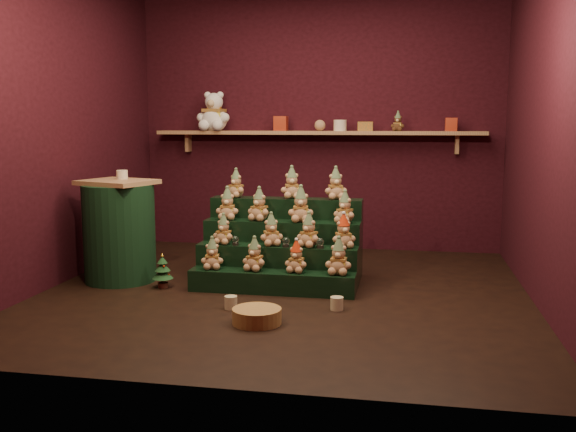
% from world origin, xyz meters
% --- Properties ---
extents(ground, '(4.00, 4.00, 0.00)m').
position_xyz_m(ground, '(0.00, 0.00, 0.00)').
color(ground, black).
rests_on(ground, ground).
extents(back_wall, '(4.00, 0.10, 2.80)m').
position_xyz_m(back_wall, '(0.00, 2.05, 1.40)').
color(back_wall, black).
rests_on(back_wall, ground).
extents(front_wall, '(4.00, 0.10, 2.80)m').
position_xyz_m(front_wall, '(0.00, -2.05, 1.40)').
color(front_wall, black).
rests_on(front_wall, ground).
extents(left_wall, '(0.10, 4.00, 2.80)m').
position_xyz_m(left_wall, '(-2.05, 0.00, 1.40)').
color(left_wall, black).
rests_on(left_wall, ground).
extents(right_wall, '(0.10, 4.00, 2.80)m').
position_xyz_m(right_wall, '(2.05, 0.00, 1.40)').
color(right_wall, black).
rests_on(right_wall, ground).
extents(back_shelf, '(3.60, 0.26, 0.24)m').
position_xyz_m(back_shelf, '(0.00, 1.87, 1.29)').
color(back_shelf, tan).
rests_on(back_shelf, ground).
extents(riser_tier_front, '(1.40, 0.22, 0.18)m').
position_xyz_m(riser_tier_front, '(-0.10, -0.03, 0.09)').
color(riser_tier_front, black).
rests_on(riser_tier_front, ground).
extents(riser_tier_midfront, '(1.40, 0.22, 0.36)m').
position_xyz_m(riser_tier_midfront, '(-0.10, 0.19, 0.18)').
color(riser_tier_midfront, black).
rests_on(riser_tier_midfront, ground).
extents(riser_tier_midback, '(1.40, 0.22, 0.54)m').
position_xyz_m(riser_tier_midback, '(-0.10, 0.41, 0.27)').
color(riser_tier_midback, black).
rests_on(riser_tier_midback, ground).
extents(riser_tier_back, '(1.40, 0.22, 0.72)m').
position_xyz_m(riser_tier_back, '(-0.10, 0.63, 0.36)').
color(riser_tier_back, black).
rests_on(riser_tier_back, ground).
extents(teddy_0, '(0.22, 0.20, 0.27)m').
position_xyz_m(teddy_0, '(-0.62, -0.02, 0.31)').
color(teddy_0, tan).
rests_on(teddy_0, riser_tier_front).
extents(teddy_1, '(0.24, 0.22, 0.28)m').
position_xyz_m(teddy_1, '(-0.25, -0.02, 0.32)').
color(teddy_1, tan).
rests_on(teddy_1, riser_tier_front).
extents(teddy_2, '(0.21, 0.20, 0.26)m').
position_xyz_m(teddy_2, '(0.11, -0.02, 0.31)').
color(teddy_2, tan).
rests_on(teddy_2, riser_tier_front).
extents(teddy_3, '(0.22, 0.20, 0.30)m').
position_xyz_m(teddy_3, '(0.46, -0.02, 0.33)').
color(teddy_3, tan).
rests_on(teddy_3, riser_tier_front).
extents(teddy_4, '(0.21, 0.20, 0.26)m').
position_xyz_m(teddy_4, '(-0.57, 0.17, 0.49)').
color(teddy_4, tan).
rests_on(teddy_4, riser_tier_midfront).
extents(teddy_5, '(0.26, 0.25, 0.28)m').
position_xyz_m(teddy_5, '(-0.15, 0.18, 0.50)').
color(teddy_5, tan).
rests_on(teddy_5, riser_tier_midfront).
extents(teddy_6, '(0.26, 0.25, 0.29)m').
position_xyz_m(teddy_6, '(0.18, 0.18, 0.50)').
color(teddy_6, tan).
rests_on(teddy_6, riser_tier_midfront).
extents(teddy_7, '(0.26, 0.25, 0.28)m').
position_xyz_m(teddy_7, '(0.47, 0.20, 0.50)').
color(teddy_7, tan).
rests_on(teddy_7, riser_tier_midfront).
extents(teddy_8, '(0.22, 0.20, 0.29)m').
position_xyz_m(teddy_8, '(-0.60, 0.41, 0.68)').
color(teddy_8, tan).
rests_on(teddy_8, riser_tier_midback).
extents(teddy_9, '(0.26, 0.24, 0.29)m').
position_xyz_m(teddy_9, '(-0.30, 0.40, 0.69)').
color(teddy_9, tan).
rests_on(teddy_9, riser_tier_midback).
extents(teddy_10, '(0.25, 0.23, 0.31)m').
position_xyz_m(teddy_10, '(0.07, 0.39, 0.70)').
color(teddy_10, tan).
rests_on(teddy_10, riser_tier_midback).
extents(teddy_11, '(0.25, 0.24, 0.28)m').
position_xyz_m(teddy_11, '(0.46, 0.40, 0.68)').
color(teddy_11, tan).
rests_on(teddy_11, riser_tier_midback).
extents(teddy_12, '(0.23, 0.22, 0.26)m').
position_xyz_m(teddy_12, '(-0.58, 0.62, 0.85)').
color(teddy_12, tan).
rests_on(teddy_12, riser_tier_back).
extents(teddy_13, '(0.25, 0.23, 0.29)m').
position_xyz_m(teddy_13, '(-0.05, 0.64, 0.86)').
color(teddy_13, tan).
rests_on(teddy_13, riser_tier_back).
extents(teddy_14, '(0.25, 0.24, 0.29)m').
position_xyz_m(teddy_14, '(0.35, 0.63, 0.86)').
color(teddy_14, tan).
rests_on(teddy_14, riser_tier_back).
extents(snow_globe_a, '(0.06, 0.06, 0.08)m').
position_xyz_m(snow_globe_a, '(-0.45, 0.13, 0.40)').
color(snow_globe_a, black).
rests_on(snow_globe_a, riser_tier_midfront).
extents(snow_globe_b, '(0.06, 0.06, 0.09)m').
position_xyz_m(snow_globe_b, '(-0.01, 0.13, 0.40)').
color(snow_globe_b, black).
rests_on(snow_globe_b, riser_tier_midfront).
extents(snow_globe_c, '(0.07, 0.07, 0.09)m').
position_xyz_m(snow_globe_c, '(0.28, 0.13, 0.40)').
color(snow_globe_c, black).
rests_on(snow_globe_c, riser_tier_midfront).
extents(side_table, '(0.72, 0.65, 0.91)m').
position_xyz_m(side_table, '(-1.53, 0.13, 0.45)').
color(side_table, tan).
rests_on(side_table, ground).
extents(table_ornament, '(0.10, 0.10, 0.08)m').
position_xyz_m(table_ornament, '(-1.53, 0.23, 0.95)').
color(table_ornament, beige).
rests_on(table_ornament, side_table).
extents(mini_christmas_tree, '(0.18, 0.18, 0.30)m').
position_xyz_m(mini_christmas_tree, '(-1.06, -0.04, 0.15)').
color(mini_christmas_tree, '#4D261B').
rests_on(mini_christmas_tree, ground).
extents(mug_left, '(0.10, 0.10, 0.10)m').
position_xyz_m(mug_left, '(-0.31, -0.55, 0.05)').
color(mug_left, beige).
rests_on(mug_left, ground).
extents(mug_right, '(0.10, 0.10, 0.10)m').
position_xyz_m(mug_right, '(0.49, -0.43, 0.05)').
color(mug_right, beige).
rests_on(mug_right, ground).
extents(wicker_basket, '(0.41, 0.41, 0.11)m').
position_xyz_m(wicker_basket, '(-0.03, -0.87, 0.05)').
color(wicker_basket, '#A48242').
rests_on(wicker_basket, ground).
extents(white_bear, '(0.42, 0.38, 0.54)m').
position_xyz_m(white_bear, '(-1.15, 1.84, 1.59)').
color(white_bear, white).
rests_on(white_bear, back_shelf).
extents(brown_bear, '(0.16, 0.15, 0.20)m').
position_xyz_m(brown_bear, '(0.88, 1.84, 1.42)').
color(brown_bear, '#4C2B19').
rests_on(brown_bear, back_shelf).
extents(gift_tin_red_a, '(0.14, 0.14, 0.16)m').
position_xyz_m(gift_tin_red_a, '(-0.39, 1.85, 1.40)').
color(gift_tin_red_a, '#A73219').
rests_on(gift_tin_red_a, back_shelf).
extents(gift_tin_cream, '(0.14, 0.14, 0.12)m').
position_xyz_m(gift_tin_cream, '(0.26, 1.85, 1.38)').
color(gift_tin_cream, beige).
rests_on(gift_tin_cream, back_shelf).
extents(gift_tin_red_b, '(0.12, 0.12, 0.14)m').
position_xyz_m(gift_tin_red_b, '(1.43, 1.85, 1.39)').
color(gift_tin_red_b, '#A73219').
rests_on(gift_tin_red_b, back_shelf).
extents(shelf_plush_ball, '(0.12, 0.12, 0.12)m').
position_xyz_m(shelf_plush_ball, '(0.04, 1.85, 1.38)').
color(shelf_plush_ball, tan).
rests_on(shelf_plush_ball, back_shelf).
extents(scarf_gift_box, '(0.16, 0.10, 0.10)m').
position_xyz_m(scarf_gift_box, '(0.53, 1.85, 1.37)').
color(scarf_gift_box, '#C9601C').
rests_on(scarf_gift_box, back_shelf).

